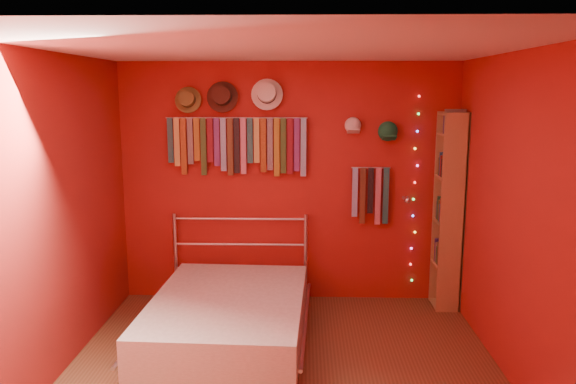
# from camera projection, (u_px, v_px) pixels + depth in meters

# --- Properties ---
(ground) EXTENTS (3.50, 3.50, 0.00)m
(ground) POSITION_uv_depth(u_px,v_px,m) (282.00, 378.00, 4.37)
(ground) COLOR brown
(ground) RESTS_ON ground
(back_wall) EXTENTS (3.50, 0.02, 2.50)m
(back_wall) POSITION_uv_depth(u_px,v_px,m) (289.00, 183.00, 5.87)
(back_wall) COLOR maroon
(back_wall) RESTS_ON ground
(right_wall) EXTENTS (0.02, 3.50, 2.50)m
(right_wall) POSITION_uv_depth(u_px,v_px,m) (521.00, 223.00, 4.10)
(right_wall) COLOR maroon
(right_wall) RESTS_ON ground
(left_wall) EXTENTS (0.02, 3.50, 2.50)m
(left_wall) POSITION_uv_depth(u_px,v_px,m) (49.00, 220.00, 4.20)
(left_wall) COLOR maroon
(left_wall) RESTS_ON ground
(ceiling) EXTENTS (3.50, 3.50, 0.02)m
(ceiling) POSITION_uv_depth(u_px,v_px,m) (282.00, 48.00, 3.93)
(ceiling) COLOR white
(ceiling) RESTS_ON back_wall
(tie_rack) EXTENTS (1.45, 0.03, 0.60)m
(tie_rack) POSITION_uv_depth(u_px,v_px,m) (238.00, 143.00, 5.74)
(tie_rack) COLOR silver
(tie_rack) RESTS_ON back_wall
(small_tie_rack) EXTENTS (0.40, 0.03, 0.60)m
(small_tie_rack) POSITION_uv_depth(u_px,v_px,m) (371.00, 193.00, 5.80)
(small_tie_rack) COLOR silver
(small_tie_rack) RESTS_ON back_wall
(fedora_olive) EXTENTS (0.27, 0.15, 0.26)m
(fedora_olive) POSITION_uv_depth(u_px,v_px,m) (187.00, 99.00, 5.65)
(fedora_olive) COLOR olive
(fedora_olive) RESTS_ON back_wall
(fedora_brown) EXTENTS (0.32, 0.17, 0.31)m
(fedora_brown) POSITION_uv_depth(u_px,v_px,m) (222.00, 96.00, 5.63)
(fedora_brown) COLOR #412017
(fedora_brown) RESTS_ON back_wall
(fedora_white) EXTENTS (0.32, 0.17, 0.32)m
(fedora_white) POSITION_uv_depth(u_px,v_px,m) (267.00, 94.00, 5.61)
(fedora_white) COLOR white
(fedora_white) RESTS_ON back_wall
(cap_white) EXTENTS (0.17, 0.22, 0.17)m
(cap_white) POSITION_uv_depth(u_px,v_px,m) (353.00, 125.00, 5.69)
(cap_white) COLOR white
(cap_white) RESTS_ON back_wall
(cap_green) EXTENTS (0.19, 0.24, 0.19)m
(cap_green) POSITION_uv_depth(u_px,v_px,m) (388.00, 131.00, 5.69)
(cap_green) COLOR #176A3F
(cap_green) RESTS_ON back_wall
(fairy_lights) EXTENTS (0.06, 0.02, 1.96)m
(fairy_lights) POSITION_uv_depth(u_px,v_px,m) (415.00, 191.00, 5.80)
(fairy_lights) COLOR #FF3333
(fairy_lights) RESTS_ON back_wall
(reading_lamp) EXTENTS (0.06, 0.27, 0.08)m
(reading_lamp) POSITION_uv_depth(u_px,v_px,m) (407.00, 200.00, 5.65)
(reading_lamp) COLOR silver
(reading_lamp) RESTS_ON back_wall
(bookshelf) EXTENTS (0.25, 0.34, 2.00)m
(bookshelf) POSITION_uv_depth(u_px,v_px,m) (452.00, 210.00, 5.65)
(bookshelf) COLOR #A27749
(bookshelf) RESTS_ON ground
(bed) EXTENTS (1.49, 1.97, 0.94)m
(bed) POSITION_uv_depth(u_px,v_px,m) (228.00, 316.00, 5.01)
(bed) COLOR silver
(bed) RESTS_ON ground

